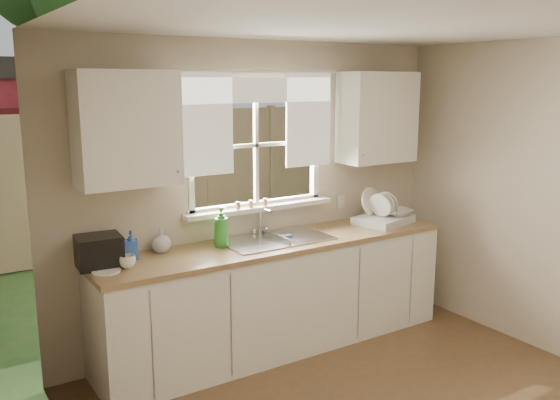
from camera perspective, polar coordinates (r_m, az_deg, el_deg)
room_walls at (r=3.40m, az=15.87°, el=-5.06°), size 3.62×4.02×2.50m
ceiling at (r=3.33m, az=16.23°, el=16.57°), size 3.60×4.00×0.02m
window at (r=4.93m, az=-2.21°, el=3.37°), size 1.38×0.16×1.06m
curtains at (r=4.84m, az=-1.94°, el=8.56°), size 1.50×0.03×0.81m
base_cabinets at (r=4.92m, az=-0.19°, el=-9.28°), size 3.00×0.62×0.87m
countertop at (r=4.78m, az=-0.19°, el=-4.17°), size 3.04×0.65×0.04m
upper_cabinet_left at (r=4.25m, az=-14.57°, el=6.67°), size 0.70×0.33×0.80m
upper_cabinet_right at (r=5.43m, az=9.35°, el=7.85°), size 0.70×0.33×0.80m
wall_outlet at (r=5.48m, az=5.87°, el=-0.17°), size 0.08×0.01×0.12m
sill_jars at (r=4.88m, az=-2.76°, el=-0.35°), size 0.30×0.04×0.06m
backyard at (r=11.12m, az=-17.38°, el=17.60°), size 20.00×10.00×6.13m
sink at (r=4.82m, az=-0.40°, el=-4.68°), size 0.88×0.52×0.40m
dish_rack at (r=5.42m, az=9.87°, el=-1.57°), size 0.57×0.48×0.31m
bowl at (r=5.47m, az=11.33°, el=-1.16°), size 0.25×0.25×0.06m
soap_bottle_a at (r=4.59m, az=-5.67°, el=-2.59°), size 0.16×0.16×0.32m
soap_bottle_b at (r=4.41m, az=-14.14°, el=-4.21°), size 0.11×0.12×0.21m
soap_bottle_c at (r=4.54m, az=-11.36°, el=-3.79°), size 0.17×0.17×0.19m
saucer at (r=4.18m, az=-16.39°, el=-6.58°), size 0.19×0.19×0.01m
cup at (r=4.22m, az=-14.46°, el=-5.77°), size 0.12×0.12×0.09m
black_appliance at (r=4.29m, az=-17.03°, el=-4.72°), size 0.32×0.28×0.22m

